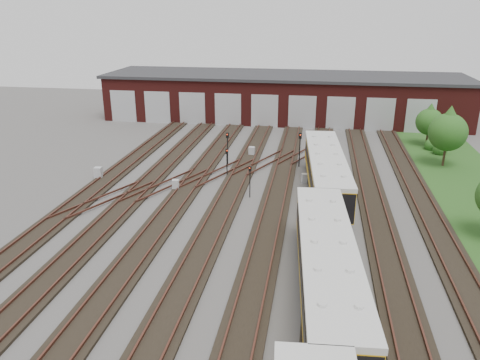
# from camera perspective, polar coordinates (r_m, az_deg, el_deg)

# --- Properties ---
(ground) EXTENTS (120.00, 120.00, 0.00)m
(ground) POSITION_cam_1_polar(r_m,az_deg,el_deg) (31.99, -0.66, -8.03)
(ground) COLOR #423F3D
(ground) RESTS_ON ground
(track_network) EXTENTS (30.40, 70.00, 0.33)m
(track_network) POSITION_cam_1_polar(r_m,az_deg,el_deg) (32.48, -0.77, -7.36)
(track_network) COLOR black
(track_network) RESTS_ON ground
(maintenance_shed) EXTENTS (51.00, 12.50, 6.35)m
(maintenance_shed) POSITION_cam_1_polar(r_m,az_deg,el_deg) (68.94, 5.28, 10.13)
(maintenance_shed) COLOR #4B1412
(maintenance_shed) RESTS_ON ground
(metro_train) EXTENTS (4.07, 48.17, 3.31)m
(metro_train) POSITION_cam_1_polar(r_m,az_deg,el_deg) (25.80, 10.53, -10.71)
(metro_train) COLOR black
(metro_train) RESTS_ON ground
(signal_mast_0) EXTENTS (0.29, 0.27, 3.46)m
(signal_mast_0) POSITION_cam_1_polar(r_m,az_deg,el_deg) (47.25, -1.53, 4.30)
(signal_mast_0) COLOR black
(signal_mast_0) RESTS_ON ground
(signal_mast_1) EXTENTS (0.28, 0.27, 2.73)m
(signal_mast_1) POSITION_cam_1_polar(r_m,az_deg,el_deg) (44.28, -1.61, 2.62)
(signal_mast_1) COLOR black
(signal_mast_1) RESTS_ON ground
(signal_mast_2) EXTENTS (0.30, 0.28, 3.52)m
(signal_mast_2) POSITION_cam_1_polar(r_m,az_deg,el_deg) (47.30, 7.31, 4.22)
(signal_mast_2) COLOR black
(signal_mast_2) RESTS_ON ground
(signal_mast_3) EXTENTS (0.24, 0.22, 2.78)m
(signal_mast_3) POSITION_cam_1_polar(r_m,az_deg,el_deg) (39.22, 1.22, 0.27)
(signal_mast_3) COLOR black
(signal_mast_3) RESTS_ON ground
(relay_cabinet_0) EXTENTS (0.70, 0.59, 1.13)m
(relay_cabinet_0) POSITION_cam_1_polar(r_m,az_deg,el_deg) (45.95, -16.88, 0.81)
(relay_cabinet_0) COLOR #AEB0B3
(relay_cabinet_0) RESTS_ON ground
(relay_cabinet_1) EXTENTS (0.68, 0.60, 1.01)m
(relay_cabinet_1) POSITION_cam_1_polar(r_m,az_deg,el_deg) (51.00, 1.44, 3.51)
(relay_cabinet_1) COLOR #AEB0B3
(relay_cabinet_1) RESTS_ON ground
(relay_cabinet_2) EXTENTS (0.65, 0.57, 0.96)m
(relay_cabinet_2) POSITION_cam_1_polar(r_m,az_deg,el_deg) (41.64, -7.85, -0.61)
(relay_cabinet_2) COLOR #AEB0B3
(relay_cabinet_2) RESTS_ON ground
(relay_cabinet_3) EXTENTS (0.66, 0.62, 0.88)m
(relay_cabinet_3) POSITION_cam_1_polar(r_m,az_deg,el_deg) (55.87, 11.44, 4.53)
(relay_cabinet_3) COLOR #AEB0B3
(relay_cabinet_3) RESTS_ON ground
(relay_cabinet_4) EXTENTS (0.60, 0.54, 0.86)m
(relay_cabinet_4) POSITION_cam_1_polar(r_m,az_deg,el_deg) (43.49, 7.86, 0.23)
(relay_cabinet_4) COLOR #AEB0B3
(relay_cabinet_4) RESTS_ON ground
(tree_0) EXTENTS (3.76, 3.76, 6.23)m
(tree_0) POSITION_cam_1_polar(r_m,az_deg,el_deg) (51.04, 24.08, 5.84)
(tree_0) COLOR #372618
(tree_0) RESTS_ON ground
(tree_1) EXTENTS (3.05, 3.05, 5.05)m
(tree_1) POSITION_cam_1_polar(r_m,az_deg,el_deg) (58.34, 22.13, 6.95)
(tree_1) COLOR #372618
(tree_1) RESTS_ON ground
(bush_1) EXTENTS (1.53, 1.53, 1.53)m
(bush_1) POSITION_cam_1_polar(r_m,az_deg,el_deg) (57.39, 22.32, 4.16)
(bush_1) COLOR #1F4A15
(bush_1) RESTS_ON ground
(bush_2) EXTENTS (1.54, 1.54, 1.54)m
(bush_2) POSITION_cam_1_polar(r_m,az_deg,el_deg) (55.97, 23.22, 3.66)
(bush_2) COLOR #1F4A15
(bush_2) RESTS_ON ground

